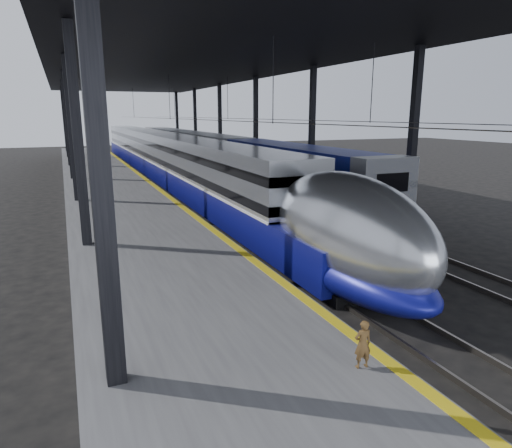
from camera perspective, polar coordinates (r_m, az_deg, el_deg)
ground at (r=15.60m, az=3.00°, el=-8.43°), size 160.00×160.00×0.00m
platform at (r=33.56m, az=-17.67°, el=3.76°), size 6.00×80.00×1.00m
yellow_strip at (r=33.83m, az=-13.00°, el=5.00°), size 0.30×80.00×0.01m
rails at (r=35.22m, az=-4.55°, el=4.10°), size 6.52×80.00×0.16m
canopy at (r=34.18m, az=-9.23°, el=18.89°), size 18.00×75.00×9.47m
tgv_train at (r=40.78m, az=-10.98°, el=7.84°), size 2.91×65.20×4.18m
second_train at (r=45.61m, az=-5.76°, el=8.68°), size 2.89×56.05×3.98m
child at (r=9.38m, az=13.19°, el=-14.41°), size 0.38×0.27×0.99m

